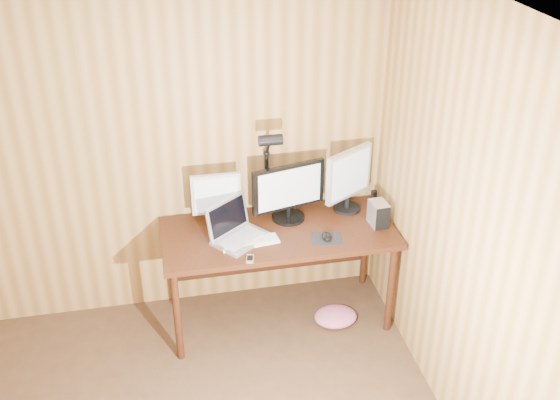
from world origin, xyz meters
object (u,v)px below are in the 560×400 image
object	(u,v)px
mouse	(327,236)
speaker	(374,197)
keyboard	(250,242)
monitor_right	(349,178)
phone	(250,259)
laptop	(235,230)
desk	(277,240)
monitor_center	(289,192)
desk_lamp	(269,161)
monitor_left	(216,198)
hard_drive	(378,214)

from	to	relation	value
mouse	speaker	bearing A→B (deg)	36.75
keyboard	mouse	world-z (taller)	mouse
monitor_right	keyboard	bearing A→B (deg)	171.13
phone	speaker	distance (m)	1.14
laptop	mouse	xyz separation A→B (m)	(0.60, -0.14, -0.04)
phone	laptop	bearing A→B (deg)	113.43
keyboard	phone	distance (m)	0.19
desk	speaker	xyz separation A→B (m)	(0.76, 0.15, 0.18)
monitor_right	monitor_center	bearing A→B (deg)	154.44
laptop	speaker	distance (m)	1.09
monitor_right	desk_lamp	size ratio (longest dim) A/B	0.68
monitor_right	mouse	distance (m)	0.49
laptop	keyboard	distance (m)	0.13
laptop	desk	bearing A→B (deg)	-19.46
desk	laptop	xyz separation A→B (m)	(-0.30, -0.10, 0.19)
monitor_left	speaker	world-z (taller)	monitor_left
monitor_right	speaker	xyz separation A→B (m)	(0.21, 0.04, -0.20)
keyboard	phone	xyz separation A→B (m)	(-0.03, -0.18, -0.00)
monitor_right	monitor_left	bearing A→B (deg)	150.02
monitor_right	mouse	xyz separation A→B (m)	(-0.25, -0.36, -0.23)
speaker	desk_lamp	distance (m)	0.87
keyboard	desk_lamp	distance (m)	0.58
speaker	monitor_right	bearing A→B (deg)	-170.18
phone	monitor_right	bearing A→B (deg)	44.39
desk	monitor_right	distance (m)	0.67
monitor_center	monitor_right	size ratio (longest dim) A/B	1.12
hard_drive	desk_lamp	distance (m)	0.84
keyboard	hard_drive	distance (m)	0.92
keyboard	monitor_right	bearing A→B (deg)	15.12
monitor_center	monitor_left	world-z (taller)	monitor_center
speaker	desk	bearing A→B (deg)	-168.54
desk	desk_lamp	size ratio (longest dim) A/B	2.30
hard_drive	phone	xyz separation A→B (m)	(-0.94, -0.25, -0.08)
mouse	hard_drive	xyz separation A→B (m)	(0.40, 0.11, 0.06)
phone	desk_lamp	size ratio (longest dim) A/B	0.15
speaker	mouse	bearing A→B (deg)	-139.38
desk	speaker	world-z (taller)	speaker
monitor_left	desk	bearing A→B (deg)	-13.68
mouse	monitor_center	bearing A→B (deg)	117.51
monitor_left	monitor_right	xyz separation A→B (m)	(0.94, 0.01, 0.05)
monitor_right	hard_drive	distance (m)	0.33
desk	monitor_left	size ratio (longest dim) A/B	4.15
keyboard	mouse	distance (m)	0.52
monitor_left	speaker	xyz separation A→B (m)	(1.16, 0.05, -0.15)
desk	hard_drive	bearing A→B (deg)	-10.50
monitor_center	phone	xyz separation A→B (m)	(-0.35, -0.45, -0.21)
keyboard	speaker	xyz separation A→B (m)	(0.98, 0.34, 0.04)
monitor_left	keyboard	xyz separation A→B (m)	(0.18, -0.29, -0.20)
monitor_center	hard_drive	xyz separation A→B (m)	(0.59, -0.20, -0.13)
monitor_right	phone	size ratio (longest dim) A/B	4.60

